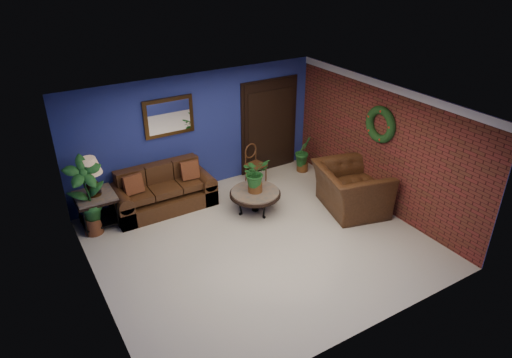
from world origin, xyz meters
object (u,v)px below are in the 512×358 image
end_table (96,202)px  side_chair (254,161)px  sofa (163,194)px  armchair (351,189)px  table_lamp (90,172)px  coffee_table (255,194)px

end_table → side_chair: 3.43m
sofa → end_table: size_ratio=2.71×
sofa → end_table: bearing=-178.9°
sofa → side_chair: (2.14, 0.04, 0.20)m
end_table → armchair: bearing=-23.7°
table_lamp → side_chair: (3.43, 0.06, -0.64)m
sofa → side_chair: sofa is taller
sofa → end_table: (-1.29, -0.02, 0.22)m
side_chair → table_lamp: bearing=167.4°
side_chair → armchair: 2.26m
sofa → armchair: size_ratio=1.44×
end_table → side_chair: (3.43, 0.06, -0.02)m
coffee_table → table_lamp: 3.08m
side_chair → armchair: (1.02, -2.02, -0.04)m
coffee_table → side_chair: size_ratio=1.16×
end_table → armchair: size_ratio=0.53×
table_lamp → armchair: 4.91m
end_table → sofa: bearing=1.1°
coffee_table → table_lamp: (-2.80, 1.05, 0.75)m
coffee_table → armchair: bearing=-28.8°
coffee_table → armchair: 1.89m
sofa → coffee_table: (1.51, -1.07, 0.08)m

